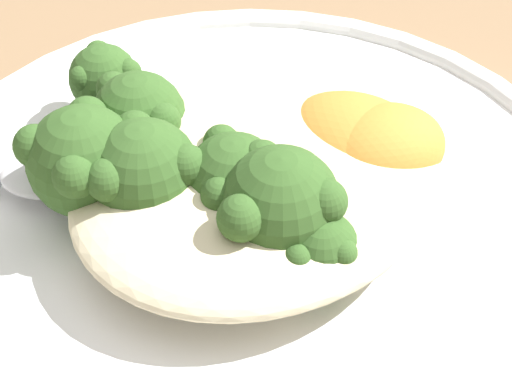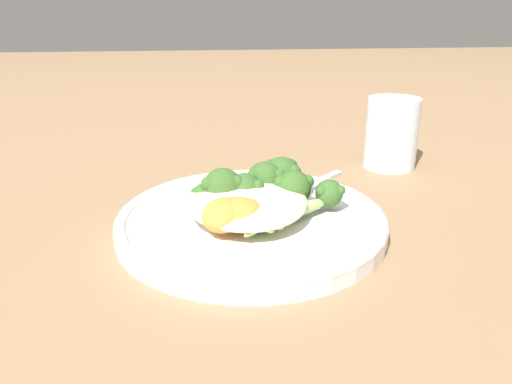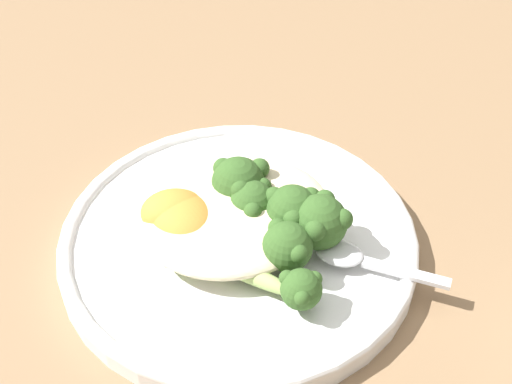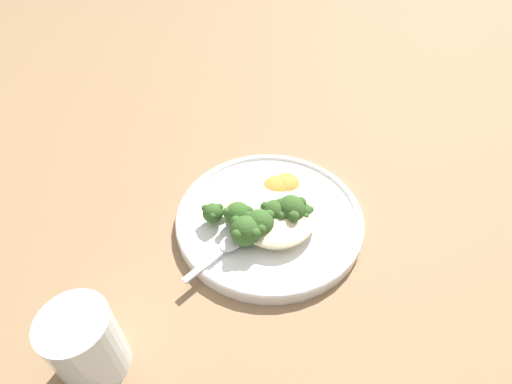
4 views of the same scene
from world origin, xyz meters
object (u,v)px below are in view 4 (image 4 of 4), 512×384
Objects in this scene: broccoli_stalk_0 at (225,208)px; spoon at (225,247)px; broccoli_stalk_2 at (247,226)px; sweet_potato_chunk_0 at (280,188)px; broccoli_stalk_3 at (260,219)px; broccoli_stalk_5 at (288,209)px; broccoli_stalk_6 at (291,207)px; broccoli_stalk_1 at (242,211)px; sweet_potato_chunk_1 at (286,186)px; broccoli_stalk_4 at (270,208)px; quinoa_mound at (274,208)px; plate at (269,218)px; water_glass at (86,344)px.

broccoli_stalk_0 reaches higher than spoon.
broccoli_stalk_2 reaches higher than sweet_potato_chunk_0.
sweet_potato_chunk_0 reaches higher than spoon.
broccoli_stalk_3 reaches higher than spoon.
broccoli_stalk_2 is at bearing -98.30° from broccoli_stalk_5.
broccoli_stalk_3 reaches higher than broccoli_stalk_6.
broccoli_stalk_0 is at bearing -81.44° from broccoli_stalk_1.
sweet_potato_chunk_1 reaches higher than spoon.
broccoli_stalk_6 is 1.08× the size of spoon.
broccoli_stalk_4 is 0.03m from broccoli_stalk_5.
broccoli_stalk_3 is 0.05m from broccoli_stalk_5.
broccoli_stalk_5 is at bearing 166.46° from spoon.
quinoa_mound is at bearing 104.13° from broccoli_stalk_4.
broccoli_stalk_6 is (-0.00, -0.03, 0.02)m from plate.
plate is 3.18× the size of spoon.
broccoli_stalk_1 is 1.23× the size of spoon.
broccoli_stalk_1 is 2.10× the size of sweet_potato_chunk_1.
broccoli_stalk_2 is 0.04m from spoon.
broccoli_stalk_4 is at bearing 113.94° from quinoa_mound.
broccoli_stalk_0 is at bearing -137.78° from broccoli_stalk_6.
broccoli_stalk_1 reaches higher than quinoa_mound.
broccoli_stalk_2 is at bearing 143.42° from sweet_potato_chunk_0.
broccoli_stalk_4 is at bearing 139.81° from broccoli_stalk_0.
broccoli_stalk_5 reaches higher than broccoli_stalk_1.
broccoli_stalk_0 is 2.11× the size of sweet_potato_chunk_1.
broccoli_stalk_2 is at bearing 43.80° from broccoli_stalk_1.
broccoli_stalk_1 is 0.07m from broccoli_stalk_6.
sweet_potato_chunk_1 is at bearing 136.46° from broccoli_stalk_4.
broccoli_stalk_2 is 1.14× the size of broccoli_stalk_4.
broccoli_stalk_6 is at bearing -162.78° from sweet_potato_chunk_0.
plate is at bearing -179.41° from spoon.
broccoli_stalk_5 is 0.05m from sweet_potato_chunk_1.
quinoa_mound is 0.06m from broccoli_stalk_2.
broccoli_stalk_5 is (-0.01, -0.03, 0.00)m from broccoli_stalk_4.
quinoa_mound is 0.10m from spoon.
broccoli_stalk_5 is at bearing -75.00° from broccoli_stalk_6.
broccoli_stalk_2 is 0.07m from broccoli_stalk_5.
broccoli_stalk_4 is 1.21× the size of spoon.
broccoli_stalk_1 is at bearing 122.46° from broccoli_stalk_0.
broccoli_stalk_0 is (0.01, 0.07, 0.02)m from plate.
spoon is (-0.07, 0.00, -0.01)m from broccoli_stalk_0.
quinoa_mound is (-0.00, -0.01, 0.02)m from plate.
broccoli_stalk_1 is 1.09× the size of water_glass.
plate is 0.09m from spoon.
sweet_potato_chunk_1 is (0.04, -0.10, 0.00)m from broccoli_stalk_0.
broccoli_stalk_4 is (-0.00, 0.01, 0.00)m from quinoa_mound.
spoon is (-0.06, 0.07, -0.01)m from broccoli_stalk_4.
spoon is 0.21m from water_glass.
water_glass is at bearing 133.58° from sweet_potato_chunk_0.
broccoli_stalk_4 is 0.09m from spoon.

